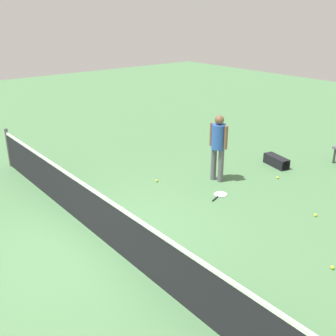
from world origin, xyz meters
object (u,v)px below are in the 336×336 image
(player_near_side, at_px, (218,143))
(tennis_ball_by_net, at_px, (157,181))
(tennis_ball_baseline, at_px, (278,178))
(equipment_bag, at_px, (277,162))
(tennis_racket_near_player, at_px, (220,195))
(tennis_ball_midcourt, at_px, (315,215))
(tennis_ball_near_player, at_px, (332,267))

(player_near_side, height_order, tennis_ball_by_net, player_near_side)
(tennis_ball_baseline, distance_m, equipment_bag, 0.92)
(tennis_racket_near_player, height_order, tennis_ball_midcourt, tennis_ball_midcourt)
(tennis_racket_near_player, relative_size, tennis_ball_near_player, 9.19)
(tennis_ball_baseline, relative_size, equipment_bag, 0.08)
(tennis_racket_near_player, distance_m, equipment_bag, 2.60)
(player_near_side, distance_m, tennis_ball_midcourt, 2.87)
(player_near_side, distance_m, equipment_bag, 2.22)
(player_near_side, height_order, tennis_ball_baseline, player_near_side)
(tennis_racket_near_player, xyz_separation_m, tennis_ball_near_player, (-3.22, 0.62, 0.02))
(player_near_side, relative_size, tennis_racket_near_player, 2.80)
(tennis_racket_near_player, relative_size, equipment_bag, 0.72)
(tennis_ball_midcourt, bearing_deg, tennis_racket_near_player, 22.07)
(tennis_ball_near_player, height_order, equipment_bag, equipment_bag)
(tennis_ball_near_player, bearing_deg, tennis_ball_midcourt, -49.57)
(player_near_side, relative_size, equipment_bag, 2.02)
(tennis_ball_near_player, bearing_deg, equipment_bag, -42.12)
(tennis_racket_near_player, relative_size, tennis_ball_midcourt, 9.19)
(tennis_ball_near_player, xyz_separation_m, equipment_bag, (3.54, -3.20, 0.11))
(player_near_side, relative_size, tennis_ball_near_player, 25.76)
(player_near_side, height_order, tennis_ball_near_player, player_near_side)
(tennis_ball_by_net, height_order, equipment_bag, equipment_bag)
(tennis_racket_near_player, xyz_separation_m, equipment_bag, (0.32, -2.58, 0.13))
(player_near_side, relative_size, tennis_ball_midcourt, 25.76)
(tennis_ball_midcourt, bearing_deg, tennis_ball_by_net, 22.77)
(tennis_ball_by_net, relative_size, tennis_ball_baseline, 1.00)
(tennis_ball_by_net, height_order, tennis_ball_midcourt, same)
(tennis_ball_by_net, bearing_deg, tennis_ball_near_player, -179.24)
(player_near_side, height_order, tennis_ball_midcourt, player_near_side)
(tennis_ball_midcourt, relative_size, tennis_ball_baseline, 1.00)
(tennis_racket_near_player, xyz_separation_m, tennis_ball_by_net, (1.56, 0.68, 0.02))
(tennis_ball_by_net, relative_size, tennis_ball_midcourt, 1.00)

